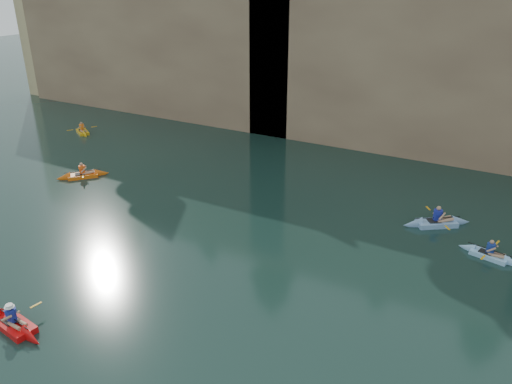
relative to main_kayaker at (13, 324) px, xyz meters
The scene contains 11 objects.
ground 6.24m from the main_kayaker, 15.89° to the left, with size 160.00×160.00×0.00m, color black.
cliff 32.80m from the main_kayaker, 79.28° to the left, with size 70.00×16.00×12.00m, color tan.
cliff_slab_west 28.52m from the main_kayaker, 119.94° to the left, with size 26.00×2.40×10.56m, color #9B7F5E.
cliff_slab_center 26.19m from the main_kayaker, 71.78° to the left, with size 24.00×2.40×11.40m, color #9B7F5E.
sea_cave_west 26.59m from the main_kayaker, 116.89° to the left, with size 4.50×1.00×4.00m, color black.
sea_cave_center 23.79m from the main_kayaker, 85.17° to the left, with size 3.50×1.00×3.20m, color black.
main_kayaker is the anchor object (origin of this frame).
kayaker_orange 13.55m from the main_kayaker, 127.19° to the left, with size 2.46×2.67×1.12m.
kayaker_ltblue_near 18.52m from the main_kayaker, 43.12° to the left, with size 2.69×2.03×1.03m.
kayaker_yellow 22.53m from the main_kayaker, 131.03° to the left, with size 2.58×1.91×1.07m.
kayaker_ltblue_mid 18.26m from the main_kayaker, 52.88° to the left, with size 3.11×2.52×1.25m.
Camera 1 is at (7.69, -9.57, 11.01)m, focal length 35.00 mm.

